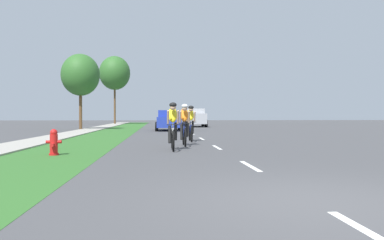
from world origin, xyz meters
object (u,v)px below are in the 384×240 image
(cyclist_lead, at_px, (173,126))
(sedan_blue, at_px, (168,120))
(cyclist_trailing, at_px, (184,124))
(cyclist_distant, at_px, (191,123))
(suv_silver, at_px, (195,117))
(street_tree_near, at_px, (80,75))
(fire_hydrant_red, at_px, (54,142))
(street_tree_far, at_px, (115,73))

(cyclist_lead, height_order, sedan_blue, cyclist_lead)
(cyclist_trailing, distance_m, sedan_blue, 14.49)
(cyclist_distant, bearing_deg, cyclist_trailing, -100.25)
(suv_silver, height_order, street_tree_near, street_tree_near)
(fire_hydrant_red, xyz_separation_m, street_tree_far, (-2.63, 38.49, 6.14))
(sedan_blue, bearing_deg, cyclist_distant, -86.72)
(cyclist_distant, height_order, suv_silver, suv_silver)
(cyclist_lead, height_order, cyclist_trailing, same)
(cyclist_distant, relative_size, street_tree_near, 0.29)
(fire_hydrant_red, bearing_deg, street_tree_far, 93.91)
(cyclist_lead, bearing_deg, cyclist_distant, 77.57)
(cyclist_distant, distance_m, street_tree_near, 16.59)
(fire_hydrant_red, relative_size, cyclist_distant, 0.44)
(cyclist_trailing, relative_size, cyclist_distant, 1.00)
(street_tree_near, xyz_separation_m, street_tree_far, (0.57, 18.61, 2.17))
(fire_hydrant_red, relative_size, cyclist_lead, 0.44)
(cyclist_distant, bearing_deg, cyclist_lead, -102.43)
(cyclist_lead, xyz_separation_m, cyclist_trailing, (0.50, 1.85, 0.00))
(suv_silver, bearing_deg, street_tree_near, -145.36)
(cyclist_trailing, relative_size, street_tree_near, 0.29)
(cyclist_lead, xyz_separation_m, street_tree_near, (-6.69, 18.56, 3.53))
(cyclist_lead, relative_size, cyclist_distant, 1.00)
(street_tree_far, bearing_deg, suv_silver, -52.23)
(cyclist_distant, height_order, sedan_blue, cyclist_distant)
(cyclist_lead, xyz_separation_m, sedan_blue, (0.25, 16.34, -0.04))
(fire_hydrant_red, bearing_deg, sedan_blue, 78.05)
(cyclist_distant, distance_m, suv_silver, 21.16)
(suv_silver, relative_size, street_tree_near, 0.78)
(sedan_blue, relative_size, street_tree_near, 0.71)
(cyclist_trailing, distance_m, suv_silver, 23.59)
(cyclist_trailing, relative_size, sedan_blue, 0.40)
(cyclist_trailing, height_order, cyclist_distant, same)
(fire_hydrant_red, bearing_deg, cyclist_distant, 51.56)
(sedan_blue, distance_m, suv_silver, 9.41)
(suv_silver, bearing_deg, cyclist_lead, -96.92)
(cyclist_distant, bearing_deg, suv_silver, 84.22)
(fire_hydrant_red, bearing_deg, street_tree_near, 99.15)
(fire_hydrant_red, xyz_separation_m, suv_silver, (6.56, 26.63, 0.58))
(cyclist_trailing, height_order, suv_silver, suv_silver)
(sedan_blue, bearing_deg, cyclist_trailing, -88.98)
(cyclist_lead, distance_m, street_tree_near, 20.04)
(suv_silver, distance_m, street_tree_far, 16.01)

